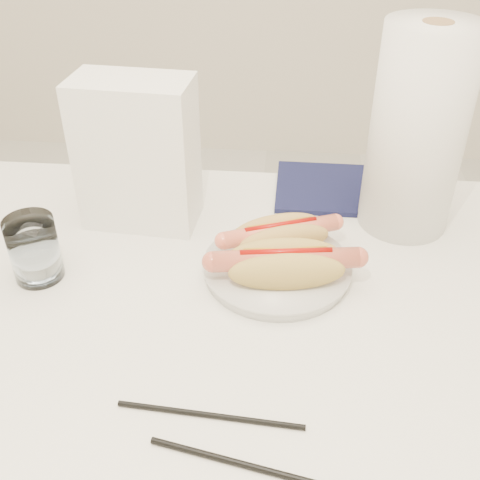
# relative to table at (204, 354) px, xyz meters

# --- Properties ---
(table) EXTENTS (1.20, 0.80, 0.75)m
(table) POSITION_rel_table_xyz_m (0.00, 0.00, 0.00)
(table) COLOR white
(table) RESTS_ON ground
(plate) EXTENTS (0.21, 0.21, 0.02)m
(plate) POSITION_rel_table_xyz_m (0.09, 0.10, 0.07)
(plate) COLOR silver
(plate) RESTS_ON table
(hotdog_left) EXTENTS (0.17, 0.11, 0.05)m
(hotdog_left) POSITION_rel_table_xyz_m (0.09, 0.15, 0.10)
(hotdog_left) COLOR tan
(hotdog_left) RESTS_ON plate
(hotdog_right) EXTENTS (0.19, 0.10, 0.05)m
(hotdog_right) POSITION_rel_table_xyz_m (0.10, 0.07, 0.10)
(hotdog_right) COLOR tan
(hotdog_right) RESTS_ON plate
(water_glass) EXTENTS (0.07, 0.07, 0.09)m
(water_glass) POSITION_rel_table_xyz_m (-0.24, 0.07, 0.11)
(water_glass) COLOR white
(water_glass) RESTS_ON table
(chopstick_near) EXTENTS (0.20, 0.02, 0.01)m
(chopstick_near) POSITION_rel_table_xyz_m (0.03, -0.15, 0.06)
(chopstick_near) COLOR black
(chopstick_near) RESTS_ON table
(chopstick_far) EXTENTS (0.22, 0.05, 0.01)m
(chopstick_far) POSITION_rel_table_xyz_m (0.08, -0.21, 0.06)
(chopstick_far) COLOR black
(chopstick_far) RESTS_ON table
(napkin_box) EXTENTS (0.18, 0.11, 0.23)m
(napkin_box) POSITION_rel_table_xyz_m (-0.13, 0.23, 0.17)
(napkin_box) COLOR white
(napkin_box) RESTS_ON table
(navy_napkin) EXTENTS (0.17, 0.17, 0.01)m
(navy_napkin) POSITION_rel_table_xyz_m (0.17, 0.35, 0.06)
(navy_napkin) COLOR #111335
(navy_napkin) RESTS_ON table
(paper_towel_roll) EXTENTS (0.18, 0.18, 0.31)m
(paper_towel_roll) POSITION_rel_table_xyz_m (0.28, 0.26, 0.21)
(paper_towel_roll) COLOR white
(paper_towel_roll) RESTS_ON table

